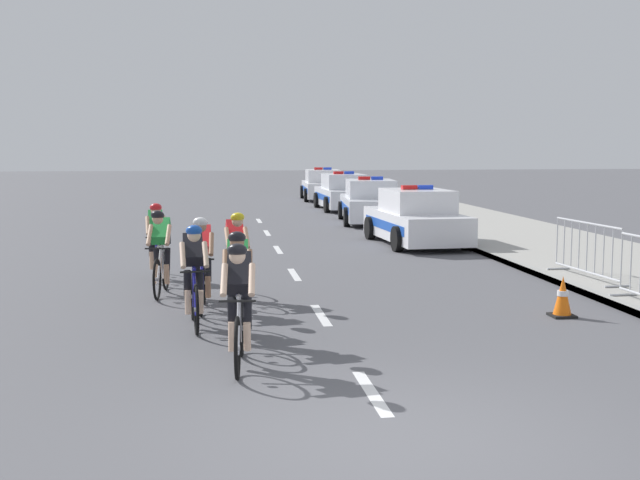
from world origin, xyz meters
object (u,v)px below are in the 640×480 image
crowd_barrier_rear (587,251)px  police_car_furthest (323,186)px  cyclist_third (194,274)px  traffic_cone_near (563,297)px  cyclist_lead (239,303)px  cyclist_fourth (202,262)px  police_car_third (343,193)px  police_car_nearest (416,219)px  cyclist_fifth (236,255)px  cyclist_sixth (161,251)px  police_car_second (370,203)px  cyclist_second (238,284)px  cyclist_seventh (156,240)px

crowd_barrier_rear → police_car_furthest: bearing=93.9°
cyclist_third → traffic_cone_near: 5.63m
cyclist_third → traffic_cone_near: bearing=-0.1°
cyclist_lead → cyclist_fourth: size_ratio=1.00×
police_car_third → police_car_furthest: bearing=90.0°
cyclist_lead → police_car_nearest: 12.56m
traffic_cone_near → cyclist_fourth: bearing=167.2°
cyclist_fifth → traffic_cone_near: cyclist_fifth is taller
cyclist_third → police_car_furthest: 27.82m
cyclist_sixth → traffic_cone_near: 6.80m
cyclist_fifth → cyclist_sixth: 1.44m
police_car_nearest → police_car_second: 6.19m
cyclist_sixth → traffic_cone_near: (6.24, -2.67, -0.48)m
cyclist_third → police_car_furthest: (5.69, 27.23, -0.11)m
cyclist_second → crowd_barrier_rear: 7.67m
cyclist_fifth → cyclist_seventh: bearing=122.2°
police_car_third → police_car_furthest: size_ratio=0.99×
police_car_nearest → cyclist_fifth: bearing=-124.8°
cyclist_second → crowd_barrier_rear: bearing=28.5°
police_car_second → police_car_third: size_ratio=1.03×
cyclist_fifth → police_car_third: 19.71m
cyclist_second → cyclist_seventh: (-1.42, 5.34, 0.00)m
cyclist_lead → cyclist_fourth: 3.49m
cyclist_seventh → traffic_cone_near: size_ratio=2.69×
police_car_second → police_car_nearest: bearing=-90.0°
cyclist_fourth → police_car_furthest: (5.58, 26.00, -0.11)m
cyclist_second → cyclist_sixth: 3.79m
traffic_cone_near → cyclist_fifth: bearing=157.5°
cyclist_fourth → cyclist_seventh: 3.31m
cyclist_seventh → police_car_second: (6.51, 11.03, -0.11)m
cyclist_fifth → police_car_furthest: size_ratio=0.38×
police_car_third → traffic_cone_near: 21.11m
cyclist_third → crowd_barrier_rear: cyclist_third is taller
police_car_second → cyclist_second: bearing=-107.3°
police_car_second → cyclist_fourth: bearing=-111.5°
cyclist_sixth → police_car_nearest: (6.31, 6.59, -0.11)m
cyclist_second → police_car_third: 22.60m
crowd_barrier_rear → traffic_cone_near: bearing=-122.2°
cyclist_fifth → police_car_third: (5.02, 19.06, -0.11)m
cyclist_fourth → police_car_second: police_car_second is taller
cyclist_lead → crowd_barrier_rear: size_ratio=0.74×
police_car_nearest → crowd_barrier_rear: (1.65, -6.52, -0.03)m
cyclist_fifth → crowd_barrier_rear: cyclist_fifth is taller
cyclist_third → police_car_second: 16.46m
cyclist_lead → crowd_barrier_rear: cyclist_lead is taller
cyclist_fourth → police_car_furthest: bearing=77.9°
traffic_cone_near → police_car_furthest: bearing=89.8°
cyclist_lead → cyclist_second: bearing=88.6°
cyclist_seventh → police_car_nearest: 8.11m
cyclist_lead → cyclist_third: same height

